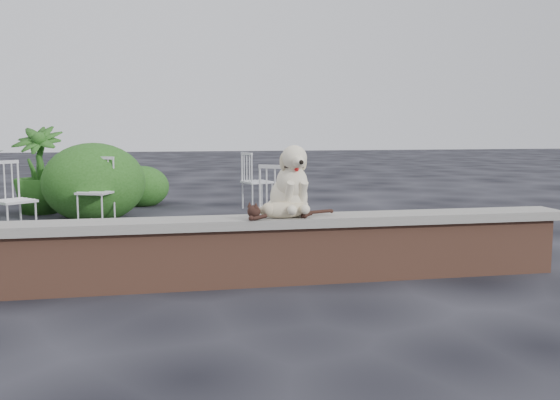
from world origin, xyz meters
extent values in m
plane|color=black|center=(0.00, 0.00, 0.00)|extent=(60.00, 60.00, 0.00)
cube|color=brown|center=(0.00, 0.00, 0.25)|extent=(6.00, 0.30, 0.50)
cube|color=slate|center=(0.00, 0.00, 0.54)|extent=(6.20, 0.40, 0.08)
imported|color=#204D16|center=(-2.43, 4.97, 0.68)|extent=(0.92, 0.92, 1.37)
ellipsoid|color=#204D16|center=(-1.52, 4.24, 0.53)|extent=(1.50, 1.37, 1.19)
ellipsoid|color=#204D16|center=(-0.86, 5.62, 0.32)|extent=(0.92, 0.84, 0.73)
camera|label=1|loc=(-0.54, -5.06, 1.34)|focal=38.82mm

